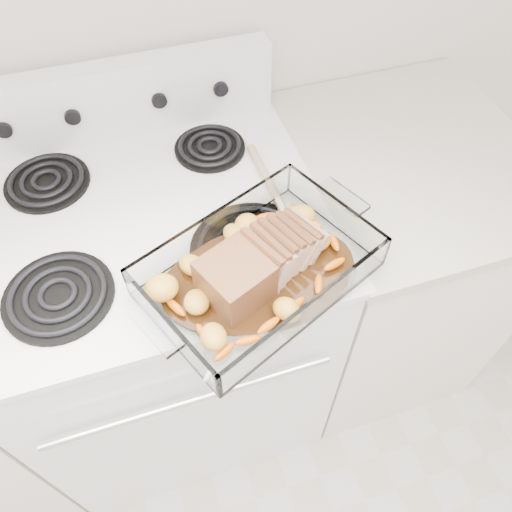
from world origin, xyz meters
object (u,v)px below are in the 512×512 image
object	(u,v)px
electric_range	(172,320)
pork_roast	(252,265)
baking_dish	(259,273)
counter_right	(380,266)

from	to	relation	value
electric_range	pork_roast	bearing A→B (deg)	-55.44
electric_range	baking_dish	bearing A→B (deg)	-53.09
baking_dish	pork_roast	size ratio (longest dim) A/B	1.65
counter_right	baking_dish	world-z (taller)	baking_dish
counter_right	pork_roast	world-z (taller)	pork_roast
counter_right	pork_roast	bearing A→B (deg)	-154.03
electric_range	baking_dish	xyz separation A→B (m)	(0.18, -0.24, 0.48)
electric_range	baking_dish	size ratio (longest dim) A/B	2.68
electric_range	baking_dish	world-z (taller)	electric_range
counter_right	baking_dish	bearing A→B (deg)	-153.32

